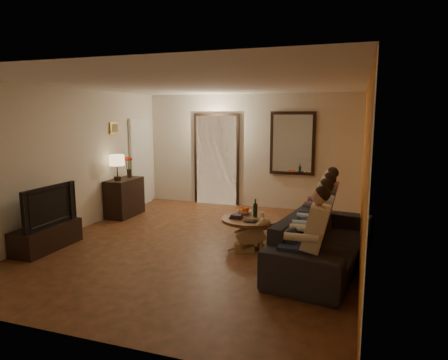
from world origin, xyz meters
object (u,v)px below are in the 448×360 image
(tv_stand, at_px, (47,237))
(person_d, at_px, (323,210))
(laptop, at_px, (252,222))
(dresser, at_px, (124,197))
(tv, at_px, (45,206))
(person_a, at_px, (310,243))
(dog, at_px, (250,234))
(table_lamp, at_px, (117,167))
(wine_bottle, at_px, (255,208))
(person_c, at_px, (320,219))
(bowl, at_px, (244,212))
(coffee_table, at_px, (251,231))
(sofa, at_px, (324,240))
(person_b, at_px, (315,230))

(tv_stand, xyz_separation_m, person_d, (4.16, 1.59, 0.41))
(laptop, bearing_deg, dresser, 160.70)
(tv, bearing_deg, person_a, -92.84)
(tv_stand, distance_m, tv, 0.51)
(dog, bearing_deg, table_lamp, 135.89)
(wine_bottle, bearing_deg, person_c, -18.90)
(bowl, bearing_deg, tv_stand, -152.51)
(tv_stand, distance_m, person_a, 4.18)
(table_lamp, bearing_deg, coffee_table, -14.21)
(bowl, xyz_separation_m, laptop, (0.28, -0.50, -0.02))
(dresser, xyz_separation_m, person_c, (4.16, -1.26, 0.20))
(tv_stand, height_order, person_d, person_d)
(sofa, height_order, person_c, person_c)
(tv_stand, xyz_separation_m, dog, (3.12, 0.92, 0.09))
(person_d, distance_m, laptop, 1.20)
(sofa, distance_m, bowl, 1.62)
(person_c, relative_size, coffee_table, 1.25)
(bowl, distance_m, laptop, 0.57)
(coffee_table, relative_size, laptop, 2.91)
(sofa, height_order, dog, sofa)
(tv, bearing_deg, coffee_table, -67.37)
(wine_bottle, bearing_deg, laptop, -82.50)
(coffee_table, bearing_deg, tv_stand, -157.37)
(tv_stand, bearing_deg, dog, 16.50)
(dog, height_order, coffee_table, dog)
(person_c, height_order, coffee_table, person_c)
(bowl, bearing_deg, person_d, 4.83)
(dog, xyz_separation_m, bowl, (-0.27, 0.56, 0.20))
(wine_bottle, bearing_deg, sofa, -29.58)
(tv_stand, xyz_separation_m, person_a, (4.16, -0.21, 0.41))
(sofa, bearing_deg, tv_stand, 108.31)
(table_lamp, height_order, laptop, table_lamp)
(tv, height_order, sofa, tv)
(dog, height_order, bowl, dog)
(sofa, height_order, person_b, person_b)
(dresser, bearing_deg, person_b, -24.06)
(dresser, relative_size, wine_bottle, 2.88)
(person_b, xyz_separation_m, laptop, (-1.03, 0.59, -0.14))
(coffee_table, bearing_deg, bowl, 129.29)
(tv_stand, height_order, tv, tv)
(person_d, bearing_deg, wine_bottle, -167.94)
(person_a, xyz_separation_m, wine_bottle, (-1.08, 1.57, 0.01))
(table_lamp, height_order, person_c, table_lamp)
(person_a, bearing_deg, person_c, 90.00)
(dog, distance_m, coffee_table, 0.36)
(dresser, relative_size, person_c, 0.74)
(coffee_table, bearing_deg, sofa, -24.86)
(sofa, relative_size, wine_bottle, 8.15)
(sofa, bearing_deg, person_d, 15.40)
(dog, bearing_deg, laptop, 53.63)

